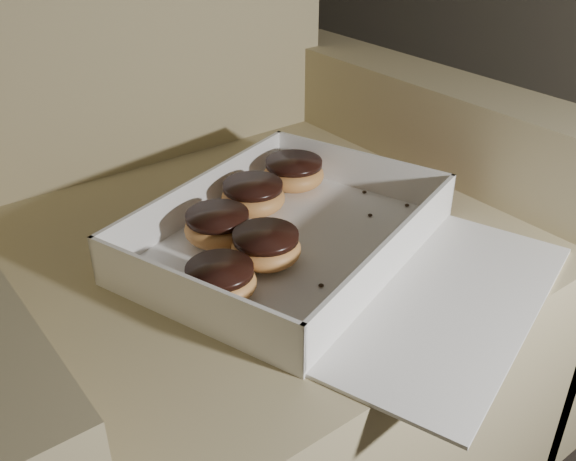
# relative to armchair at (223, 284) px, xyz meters

# --- Properties ---
(armchair) EXTENTS (0.95, 0.80, 0.99)m
(armchair) POSITION_rel_armchair_xyz_m (0.00, 0.00, 0.00)
(armchair) COLOR tan
(armchair) RESTS_ON floor
(bakery_box) EXTENTS (0.55, 0.59, 0.07)m
(bakery_box) POSITION_rel_armchair_xyz_m (0.04, -0.18, 0.15)
(bakery_box) COLOR white
(bakery_box) RESTS_ON armchair
(donut_a) EXTENTS (0.10, 0.10, 0.05)m
(donut_a) POSITION_rel_armchair_xyz_m (0.04, -0.04, 0.17)
(donut_a) COLOR #E49A4F
(donut_a) RESTS_ON bakery_box
(donut_b) EXTENTS (0.09, 0.09, 0.05)m
(donut_b) POSITION_rel_armchair_xyz_m (-0.03, -0.17, 0.16)
(donut_b) COLOR #E49A4F
(donut_b) RESTS_ON bakery_box
(donut_c) EXTENTS (0.10, 0.10, 0.05)m
(donut_c) POSITION_rel_armchair_xyz_m (0.13, -0.01, 0.17)
(donut_c) COLOR #E49A4F
(donut_c) RESTS_ON bakery_box
(donut_d) EXTENTS (0.09, 0.09, 0.05)m
(donut_d) POSITION_rel_armchair_xyz_m (-0.05, -0.08, 0.16)
(donut_d) COLOR #E49A4F
(donut_d) RESTS_ON bakery_box
(donut_e) EXTENTS (0.09, 0.09, 0.04)m
(donut_e) POSITION_rel_armchair_xyz_m (-0.12, -0.19, 0.16)
(donut_e) COLOR #E49A4F
(donut_e) RESTS_ON bakery_box
(crumb_a) EXTENTS (0.01, 0.01, 0.00)m
(crumb_a) POSITION_rel_armchair_xyz_m (0.23, -0.17, 0.14)
(crumb_a) COLOR black
(crumb_a) RESTS_ON bakery_box
(crumb_b) EXTENTS (0.01, 0.01, 0.00)m
(crumb_b) POSITION_rel_armchair_xyz_m (-0.01, -0.25, 0.14)
(crumb_b) COLOR black
(crumb_b) RESTS_ON bakery_box
(crumb_c) EXTENTS (0.01, 0.01, 0.00)m
(crumb_c) POSITION_rel_armchair_xyz_m (0.21, -0.10, 0.14)
(crumb_c) COLOR black
(crumb_c) RESTS_ON bakery_box
(crumb_d) EXTENTS (0.01, 0.01, 0.00)m
(crumb_d) POSITION_rel_armchair_xyz_m (0.17, -0.16, 0.14)
(crumb_d) COLOR black
(crumb_d) RESTS_ON bakery_box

